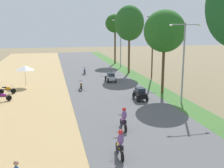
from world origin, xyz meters
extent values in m
cylinder|color=black|center=(-10.46, 20.85, 0.34)|extent=(0.56, 0.06, 0.56)
cube|color=#333338|center=(-11.08, 20.85, 0.52)|extent=(1.12, 0.12, 0.12)
ellipsoid|color=#8C1E8C|center=(-11.00, 20.85, 0.66)|extent=(0.64, 0.28, 0.32)
cylinder|color=#A5A8AD|center=(-10.52, 20.85, 0.61)|extent=(0.26, 0.05, 0.68)
cylinder|color=black|center=(-10.58, 20.85, 0.98)|extent=(0.04, 0.54, 0.04)
cylinder|color=black|center=(-10.41, 23.88, 0.34)|extent=(0.56, 0.06, 0.56)
cylinder|color=black|center=(-11.65, 23.88, 0.34)|extent=(0.56, 0.06, 0.56)
cube|color=#333338|center=(-11.03, 23.88, 0.52)|extent=(1.12, 0.12, 0.12)
ellipsoid|color=orange|center=(-10.95, 23.88, 0.66)|extent=(0.64, 0.28, 0.32)
cube|color=black|center=(-11.31, 23.88, 0.78)|extent=(0.44, 0.20, 0.10)
cylinder|color=#A5A8AD|center=(-10.47, 23.88, 0.61)|extent=(0.26, 0.05, 0.68)
cylinder|color=black|center=(-10.53, 23.88, 0.98)|extent=(0.04, 0.54, 0.04)
cylinder|color=#99999E|center=(-9.40, 27.59, 1.11)|extent=(0.05, 0.05, 2.10)
cone|color=white|center=(-9.40, 27.59, 2.31)|extent=(2.20, 2.20, 0.55)
sphere|color=#9E7556|center=(-7.87, 4.43, 1.57)|extent=(0.22, 0.22, 0.22)
cylinder|color=#4C351E|center=(5.54, 20.63, 2.79)|extent=(0.29, 0.29, 5.47)
ellipsoid|color=#246020|center=(5.54, 20.63, 6.75)|extent=(4.37, 4.37, 4.44)
cylinder|color=#4C351E|center=(5.57, 34.20, 3.15)|extent=(0.32, 0.32, 6.17)
ellipsoid|color=#245A21|center=(5.57, 34.20, 7.69)|extent=(4.44, 4.44, 5.29)
cylinder|color=#4C351E|center=(5.98, 45.53, 3.42)|extent=(0.32, 0.32, 6.71)
ellipsoid|color=#205218|center=(5.98, 45.53, 7.74)|extent=(3.71, 3.71, 3.51)
cylinder|color=gray|center=(5.80, 16.55, 3.81)|extent=(0.16, 0.16, 7.50)
cylinder|color=gray|center=(5.10, 16.55, 7.41)|extent=(1.40, 0.08, 0.08)
ellipsoid|color=silver|center=(4.40, 16.55, 7.34)|extent=(0.36, 0.20, 0.14)
cylinder|color=gray|center=(6.50, 16.55, 7.41)|extent=(1.40, 0.08, 0.08)
ellipsoid|color=silver|center=(7.20, 16.55, 7.34)|extent=(0.36, 0.20, 0.14)
cylinder|color=gray|center=(5.80, 40.35, 4.24)|extent=(0.16, 0.16, 8.37)
cylinder|color=gray|center=(5.10, 40.35, 8.28)|extent=(1.40, 0.08, 0.08)
ellipsoid|color=silver|center=(4.40, 40.35, 8.21)|extent=(0.36, 0.20, 0.14)
cylinder|color=gray|center=(6.50, 40.35, 8.28)|extent=(1.40, 0.08, 0.08)
ellipsoid|color=silver|center=(7.20, 40.35, 8.21)|extent=(0.36, 0.20, 0.14)
cylinder|color=brown|center=(7.65, 29.61, 4.49)|extent=(0.20, 0.20, 8.98)
cube|color=#473323|center=(7.65, 29.61, 8.48)|extent=(1.80, 0.10, 0.10)
cube|color=black|center=(2.22, 18.27, 0.66)|extent=(0.84, 1.95, 0.50)
cube|color=#232B38|center=(2.22, 18.32, 1.11)|extent=(0.77, 1.10, 0.40)
cylinder|color=black|center=(2.69, 17.56, 0.38)|extent=(0.10, 0.60, 0.60)
cylinder|color=black|center=(1.75, 17.56, 0.38)|extent=(0.10, 0.60, 0.60)
cylinder|color=black|center=(2.69, 18.97, 0.38)|extent=(0.10, 0.60, 0.60)
cylinder|color=black|center=(1.75, 18.97, 0.38)|extent=(0.10, 0.60, 0.60)
cube|color=#B7BCC1|center=(1.26, 27.83, 0.65)|extent=(0.88, 2.25, 0.44)
cube|color=#232B38|center=(1.26, 27.73, 1.07)|extent=(0.81, 1.30, 0.40)
cylinder|color=black|center=(1.76, 27.02, 0.40)|extent=(0.11, 0.64, 0.64)
cylinder|color=black|center=(0.77, 27.02, 0.40)|extent=(0.11, 0.64, 0.64)
cylinder|color=black|center=(1.76, 28.64, 0.40)|extent=(0.11, 0.64, 0.64)
cylinder|color=black|center=(0.77, 28.64, 0.40)|extent=(0.11, 0.64, 0.64)
cylinder|color=black|center=(-2.70, 7.56, 0.36)|extent=(0.06, 0.56, 0.56)
cylinder|color=black|center=(-2.70, 6.32, 0.36)|extent=(0.06, 0.56, 0.56)
cube|color=#333338|center=(-2.70, 6.94, 0.54)|extent=(0.12, 1.12, 0.12)
ellipsoid|color=orange|center=(-2.70, 7.02, 0.68)|extent=(0.28, 0.64, 0.32)
cube|color=black|center=(-2.70, 6.66, 0.80)|extent=(0.20, 0.44, 0.10)
cylinder|color=#A5A8AD|center=(-2.70, 7.50, 0.63)|extent=(0.05, 0.26, 0.68)
cylinder|color=black|center=(-2.70, 7.44, 1.00)|extent=(0.54, 0.04, 0.04)
ellipsoid|color=#724C8C|center=(-2.70, 6.74, 1.20)|extent=(0.36, 0.28, 0.64)
sphere|color=red|center=(-2.70, 6.78, 1.60)|extent=(0.28, 0.28, 0.28)
cylinder|color=#2D2D38|center=(-2.84, 6.84, 0.56)|extent=(0.12, 0.12, 0.48)
cylinder|color=#2D2D38|center=(-2.56, 6.84, 0.56)|extent=(0.12, 0.12, 0.48)
cylinder|color=black|center=(-1.42, 11.57, 0.36)|extent=(0.06, 0.56, 0.56)
cylinder|color=black|center=(-1.42, 10.33, 0.36)|extent=(0.06, 0.56, 0.56)
cube|color=#333338|center=(-1.42, 10.95, 0.54)|extent=(0.12, 1.12, 0.12)
ellipsoid|color=#8C1E8C|center=(-1.42, 11.03, 0.68)|extent=(0.28, 0.64, 0.32)
cube|color=black|center=(-1.42, 10.67, 0.80)|extent=(0.20, 0.44, 0.10)
cylinder|color=#A5A8AD|center=(-1.42, 11.51, 0.63)|extent=(0.05, 0.26, 0.68)
cylinder|color=black|center=(-1.42, 11.45, 1.00)|extent=(0.54, 0.04, 0.04)
ellipsoid|color=#724C8C|center=(-1.42, 10.75, 1.20)|extent=(0.36, 0.28, 0.64)
sphere|color=red|center=(-1.42, 10.79, 1.60)|extent=(0.28, 0.28, 0.28)
cylinder|color=#2D2D38|center=(-1.56, 10.85, 0.56)|extent=(0.12, 0.12, 0.48)
cylinder|color=#2D2D38|center=(-1.28, 10.85, 0.56)|extent=(0.12, 0.12, 0.48)
cylinder|color=black|center=(-3.01, 24.69, 0.36)|extent=(0.06, 0.56, 0.56)
cylinder|color=black|center=(-3.01, 23.45, 0.36)|extent=(0.06, 0.56, 0.56)
cube|color=#333338|center=(-3.01, 24.07, 0.54)|extent=(0.12, 1.12, 0.12)
ellipsoid|color=orange|center=(-3.01, 24.15, 0.68)|extent=(0.28, 0.64, 0.32)
cube|color=black|center=(-3.01, 23.79, 0.80)|extent=(0.20, 0.44, 0.10)
cylinder|color=#A5A8AD|center=(-3.01, 24.63, 0.63)|extent=(0.05, 0.26, 0.68)
cylinder|color=black|center=(-3.01, 24.57, 1.00)|extent=(0.54, 0.04, 0.04)
cylinder|color=black|center=(-1.34, 35.05, 0.36)|extent=(0.06, 0.56, 0.56)
cylinder|color=black|center=(-1.34, 33.81, 0.36)|extent=(0.06, 0.56, 0.56)
cube|color=#333338|center=(-1.34, 34.43, 0.54)|extent=(0.12, 1.12, 0.12)
ellipsoid|color=#1E4CA5|center=(-1.34, 34.51, 0.68)|extent=(0.28, 0.64, 0.32)
cube|color=black|center=(-1.34, 34.15, 0.80)|extent=(0.20, 0.44, 0.10)
cylinder|color=#A5A8AD|center=(-1.34, 34.99, 0.63)|extent=(0.05, 0.26, 0.68)
cylinder|color=black|center=(-1.34, 34.93, 1.00)|extent=(0.54, 0.04, 0.04)
camera|label=1|loc=(-6.21, -6.98, 7.29)|focal=44.30mm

